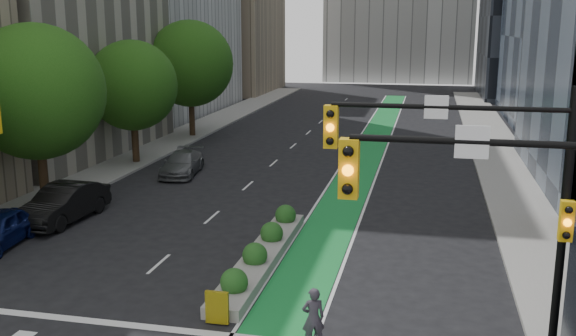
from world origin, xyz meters
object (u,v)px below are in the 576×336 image
at_px(median_planter, 262,253).
at_px(parked_car_left_far, 182,163).
at_px(cyclist, 313,318).
at_px(parked_car_left_mid, 64,203).

xyz_separation_m(median_planter, parked_car_left_far, (-8.20, 12.73, 0.30)).
bearing_deg(cyclist, median_planter, -85.11).
height_order(median_planter, parked_car_left_mid, parked_car_left_mid).
xyz_separation_m(cyclist, parked_car_left_far, (-11.20, 18.69, -0.20)).
bearing_deg(parked_car_left_mid, parked_car_left_far, 83.07).
relative_size(median_planter, parked_car_left_mid, 2.02).
bearing_deg(median_planter, cyclist, -63.28).
distance_m(cyclist, parked_car_left_mid, 15.74).
bearing_deg(parked_car_left_far, median_planter, -64.61).
bearing_deg(median_planter, parked_car_left_mid, 163.40).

